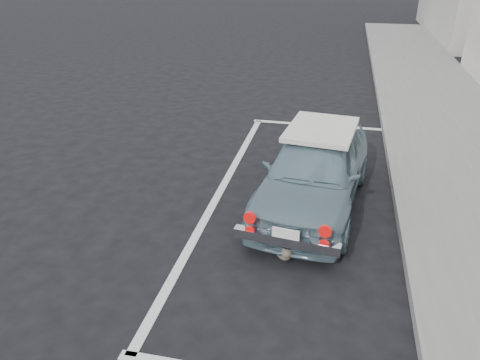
# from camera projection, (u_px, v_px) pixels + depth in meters

# --- Properties ---
(ground) EXTENTS (80.00, 80.00, 0.00)m
(ground) POSITION_uv_depth(u_px,v_px,m) (233.00, 334.00, 4.75)
(ground) COLOR black
(ground) RESTS_ON ground
(pline_front) EXTENTS (3.00, 0.12, 0.01)m
(pline_front) POSITION_uv_depth(u_px,v_px,m) (321.00, 125.00, 10.34)
(pline_front) COLOR silver
(pline_front) RESTS_ON ground
(pline_side) EXTENTS (0.12, 7.00, 0.01)m
(pline_side) POSITION_uv_depth(u_px,v_px,m) (220.00, 191.00, 7.54)
(pline_side) COLOR silver
(pline_side) RESTS_ON ground
(retro_coupe) EXTENTS (1.78, 3.56, 1.16)m
(retro_coupe) POSITION_uv_depth(u_px,v_px,m) (315.00, 169.00, 6.90)
(retro_coupe) COLOR slate
(retro_coupe) RESTS_ON ground
(cat) EXTENTS (0.31, 0.49, 0.27)m
(cat) POSITION_uv_depth(u_px,v_px,m) (285.00, 250.00, 5.86)
(cat) COLOR brown
(cat) RESTS_ON ground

